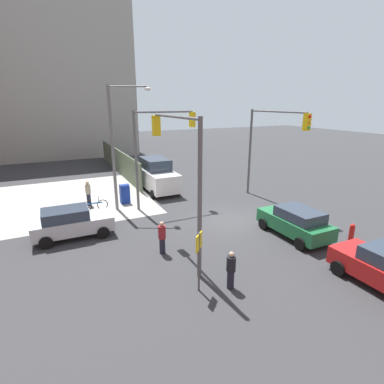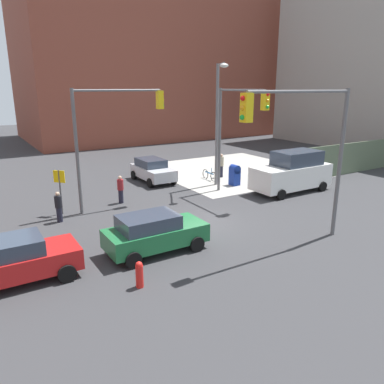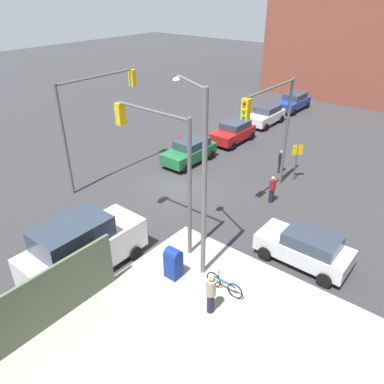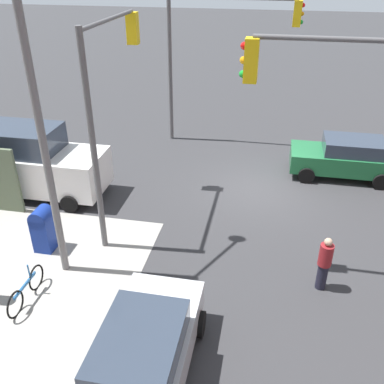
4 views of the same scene
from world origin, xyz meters
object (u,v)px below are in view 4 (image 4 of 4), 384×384
traffic_signal_se_corner (219,42)px  bicycle_leaning_on_fence (26,290)px  mailbox_blue (43,228)px  hatchback_silver (144,353)px  traffic_signal_nw_corner (370,120)px  street_lamp_corner (51,109)px  fire_hydrant (377,146)px  traffic_signal_ne_corner (110,87)px  hatchback_green (345,157)px  van_white_delivery (30,162)px  pedestrian_waiting (324,263)px

traffic_signal_se_corner → bicycle_leaning_on_fence: size_ratio=3.71×
traffic_signal_se_corner → mailbox_blue: (3.90, 9.50, -3.88)m
traffic_signal_se_corner → hatchback_silver: traffic_signal_se_corner is taller
traffic_signal_nw_corner → traffic_signal_se_corner: size_ratio=1.00×
street_lamp_corner → fire_hydrant: 14.56m
traffic_signal_ne_corner → mailbox_blue: 4.68m
traffic_signal_ne_corner → mailbox_blue: (1.70, 2.14, -3.80)m
mailbox_blue → fire_hydrant: bearing=-140.6°
fire_hydrant → traffic_signal_se_corner: bearing=-2.4°
hatchback_silver → bicycle_leaning_on_fence: 4.15m
hatchback_green → bicycle_leaning_on_fence: size_ratio=2.36×
van_white_delivery → bicycle_leaning_on_fence: (-2.76, 5.40, -0.93)m
fire_hydrant → hatchback_silver: size_ratio=0.23×
mailbox_blue → bicycle_leaning_on_fence: (-0.60, 2.20, -0.42)m
street_lamp_corner → hatchback_silver: size_ratio=1.96×
traffic_signal_se_corner → street_lamp_corner: (2.73, 9.97, 0.05)m
traffic_signal_nw_corner → hatchback_silver: size_ratio=1.59×
traffic_signal_se_corner → van_white_delivery: traffic_signal_se_corner is taller
hatchback_green → bicycle_leaning_on_fence: bearing=45.6°
fire_hydrant → hatchback_silver: hatchback_silver is taller
van_white_delivery → hatchback_green: bearing=-162.4°
hatchback_green → van_white_delivery: (11.67, 3.69, 0.44)m
bicycle_leaning_on_fence → traffic_signal_ne_corner: bearing=-104.2°
mailbox_blue → hatchback_silver: (-4.35, 3.92, 0.08)m
hatchback_green → fire_hydrant: bearing=-126.2°
fire_hydrant → pedestrian_waiting: 9.87m
hatchback_silver → street_lamp_corner: bearing=-47.4°
street_lamp_corner → traffic_signal_nw_corner: bearing=-172.7°
fire_hydrant → van_white_delivery: (13.36, 6.00, 0.79)m
fire_hydrant → traffic_signal_ne_corner: bearing=36.6°
hatchback_silver → traffic_signal_nw_corner: bearing=-134.8°
traffic_signal_se_corner → hatchback_green: bearing=155.1°
traffic_signal_se_corner → van_white_delivery: (6.06, 6.30, -3.37)m
van_white_delivery → bicycle_leaning_on_fence: bearing=117.1°
traffic_signal_nw_corner → pedestrian_waiting: (0.54, 0.70, -3.77)m
traffic_signal_se_corner → hatchback_silver: bearing=91.9°
hatchback_silver → hatchback_green: bearing=-115.5°
hatchback_green → traffic_signal_ne_corner: bearing=31.4°
street_lamp_corner → hatchback_green: (-8.34, -7.36, -3.86)m
hatchback_silver → pedestrian_waiting: 5.36m
bicycle_leaning_on_fence → fire_hydrant: bearing=-132.9°
traffic_signal_ne_corner → van_white_delivery: traffic_signal_ne_corner is taller
fire_hydrant → van_white_delivery: 14.67m
traffic_signal_se_corner → mailbox_blue: bearing=67.7°
traffic_signal_ne_corner → van_white_delivery: bearing=-15.4°
traffic_signal_nw_corner → bicycle_leaning_on_fence: 9.57m
mailbox_blue → hatchback_silver: bearing=137.9°
traffic_signal_nw_corner → pedestrian_waiting: traffic_signal_nw_corner is taller
traffic_signal_nw_corner → mailbox_blue: size_ratio=4.55×
fire_hydrant → hatchback_green: (1.69, 2.31, 0.36)m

